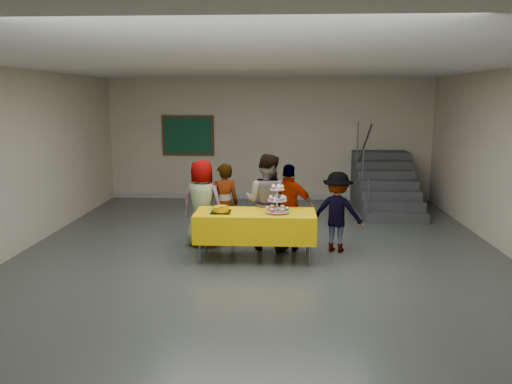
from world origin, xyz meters
TOP-DOWN VIEW (x-y plane):
  - room_shell at (0.00, 0.02)m, footprint 10.00×10.04m
  - bake_table at (-0.08, 0.18)m, footprint 1.88×0.78m
  - cupcake_stand at (0.26, 0.13)m, footprint 0.38×0.38m
  - bear_cake at (-0.62, 0.11)m, footprint 0.32×0.36m
  - schoolchild_a at (-1.03, 0.88)m, footprint 0.83×0.64m
  - schoolchild_b at (-0.66, 0.97)m, footprint 0.60×0.48m
  - schoolchild_c at (0.08, 0.75)m, footprint 0.95×0.85m
  - schoolchild_d at (0.45, 0.68)m, footprint 0.90×0.49m
  - schoolchild_e at (1.25, 0.69)m, footprint 0.97×0.72m
  - staircase at (2.70, 4.13)m, footprint 1.30×2.40m
  - noticeboard at (-2.02, 4.96)m, footprint 1.30×0.05m

SIDE VIEW (x-z plane):
  - staircase at x=2.70m, z-range -0.53..1.51m
  - bake_table at x=-0.08m, z-range 0.17..0.94m
  - schoolchild_e at x=1.25m, z-range 0.00..1.34m
  - schoolchild_b at x=-0.66m, z-range 0.00..1.43m
  - schoolchild_d at x=0.45m, z-range 0.00..1.46m
  - schoolchild_a at x=-1.03m, z-range 0.00..1.50m
  - schoolchild_c at x=0.08m, z-range 0.00..1.62m
  - bear_cake at x=-0.62m, z-range 0.77..0.89m
  - cupcake_stand at x=0.26m, z-range 0.73..1.18m
  - noticeboard at x=-2.02m, z-range 1.10..2.10m
  - room_shell at x=0.00m, z-range 0.62..3.64m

